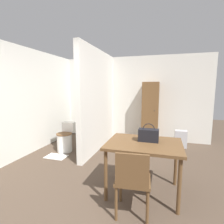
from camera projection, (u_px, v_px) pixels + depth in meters
wall_back at (126, 98)px, 5.44m from camera, size 4.86×0.12×2.50m
wall_left at (28, 102)px, 4.18m from camera, size 0.12×4.71×2.50m
partition_wall at (98, 101)px, 4.46m from camera, size 0.12×2.24×2.50m
dining_table at (144, 148)px, 2.58m from camera, size 1.08×0.82×0.78m
wooden_chair at (133, 179)px, 2.12m from camera, size 0.46×0.46×0.86m
toilet at (66, 139)px, 4.38m from camera, size 0.38×0.53×0.70m
handbag at (149, 135)px, 2.62m from camera, size 0.30×0.15×0.27m
wooden_cabinet at (150, 113)px, 5.01m from camera, size 0.45×0.43×1.74m
bath_mat at (56, 157)px, 4.02m from camera, size 0.48×0.31×0.01m
space_heater at (181, 139)px, 4.64m from camera, size 0.30×0.19×0.46m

